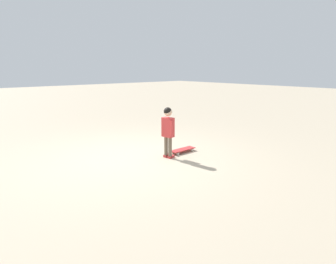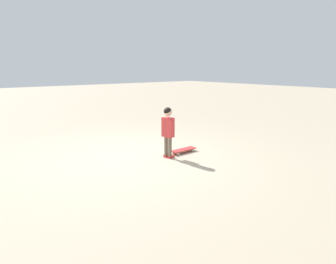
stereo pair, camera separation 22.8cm
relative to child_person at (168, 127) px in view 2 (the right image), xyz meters
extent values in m
plane|color=tan|center=(-0.49, -0.56, -0.66)|extent=(50.00, 50.00, 0.00)
cylinder|color=brown|center=(-0.05, -0.01, -0.42)|extent=(0.08, 0.08, 0.42)
cube|color=#B73333|center=(-0.06, 0.02, -0.63)|extent=(0.10, 0.16, 0.05)
cylinder|color=brown|center=(0.05, 0.01, -0.42)|extent=(0.08, 0.08, 0.42)
cube|color=#B73333|center=(0.05, 0.04, -0.63)|extent=(0.10, 0.16, 0.05)
cube|color=#D13838|center=(0.00, 0.00, -0.01)|extent=(0.26, 0.17, 0.40)
cylinder|color=#D13838|center=(-0.17, 0.07, -0.01)|extent=(0.06, 0.06, 0.32)
cylinder|color=#D13838|center=(0.16, -0.04, -0.01)|extent=(0.06, 0.06, 0.32)
sphere|color=beige|center=(0.00, 0.00, 0.31)|extent=(0.17, 0.17, 0.17)
sphere|color=black|center=(0.00, -0.01, 0.32)|extent=(0.16, 0.16, 0.16)
cube|color=#B22D2D|center=(-0.08, 0.50, -0.59)|extent=(0.19, 0.62, 0.02)
cube|color=#B7B7BC|center=(-0.08, 0.72, -0.61)|extent=(0.11, 0.03, 0.02)
cube|color=#B7B7BC|center=(-0.07, 0.28, -0.61)|extent=(0.11, 0.03, 0.02)
cylinder|color=beige|center=(-0.15, 0.71, -0.63)|extent=(0.03, 0.06, 0.06)
cylinder|color=beige|center=(0.00, 0.72, -0.63)|extent=(0.03, 0.06, 0.06)
cylinder|color=beige|center=(-0.15, 0.28, -0.63)|extent=(0.03, 0.06, 0.06)
cylinder|color=beige|center=(0.00, 0.28, -0.63)|extent=(0.03, 0.06, 0.06)
camera|label=1|loc=(4.27, -3.72, 1.18)|focal=30.34mm
camera|label=2|loc=(4.41, -3.54, 1.18)|focal=30.34mm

